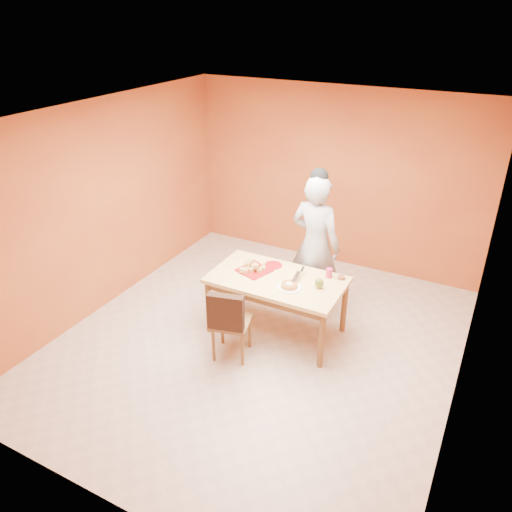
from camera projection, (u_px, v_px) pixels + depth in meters
The scene contains 17 objects.
floor at pixel (258, 342), 6.08m from camera, with size 5.00×5.00×0.00m, color beige.
ceiling at pixel (258, 118), 4.85m from camera, with size 5.00×5.00×0.00m, color white.
wall_back at pixel (335, 179), 7.44m from camera, with size 4.50×4.50×0.00m, color #B6652A.
wall_left at pixel (103, 208), 6.40m from camera, with size 5.00×5.00×0.00m, color #B6652A.
wall_right at pixel (477, 292), 4.54m from camera, with size 5.00×5.00×0.00m, color #B6652A.
dining_table at pixel (277, 285), 6.00m from camera, with size 1.60×0.90×0.76m.
dining_chair at pixel (231, 321), 5.66m from camera, with size 0.52×0.58×0.92m.
pastry_pile at pixel (254, 266), 6.09m from camera, with size 0.31×0.31×0.10m, color #E8BE63, non-canonical shape.
person at pixel (315, 245), 6.35m from camera, with size 0.69×0.45×1.88m, color #969699.
pastry_platter at pixel (254, 270), 6.12m from camera, with size 0.35×0.35×0.02m, color maroon.
red_dinner_plate at pixel (273, 265), 6.24m from camera, with size 0.22×0.22×0.01m, color maroon.
white_cake_plate at pixel (289, 287), 5.76m from camera, with size 0.29×0.29×0.01m, color white.
sponge_cake at pixel (289, 285), 5.75m from camera, with size 0.19×0.19×0.04m, color #C68733.
cake_server at pixel (296, 276), 5.87m from camera, with size 0.05×0.26×0.01m, color silver.
egg_ornament at pixel (319, 283), 5.73m from camera, with size 0.11×0.08×0.13m, color olive.
magenta_glass at pixel (329, 273), 5.96m from camera, with size 0.08×0.08×0.11m, color #C81E5B.
checker_tin at pixel (341, 278), 5.94m from camera, with size 0.10×0.10×0.03m, color #37180F.
Camera 1 is at (2.27, -4.38, 3.72)m, focal length 35.00 mm.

